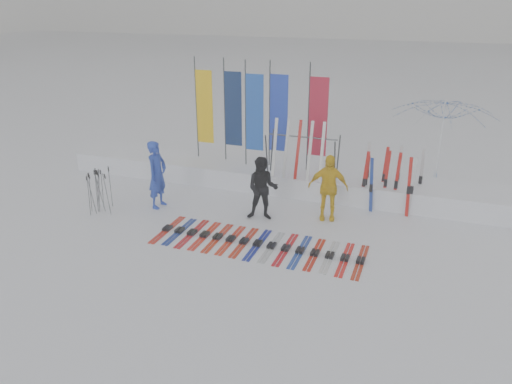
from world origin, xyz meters
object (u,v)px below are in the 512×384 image
at_px(ski_row, 258,244).
at_px(person_yellow, 328,187).
at_px(person_blue, 157,175).
at_px(tent_canopy, 439,144).
at_px(ski_rack, 302,150).
at_px(person_black, 263,189).

bearing_deg(ski_row, person_yellow, 59.58).
xyz_separation_m(person_blue, tent_canopy, (7.21, 4.20, 0.45)).
distance_m(person_blue, ski_row, 3.73).
height_order(person_blue, tent_canopy, tent_canopy).
xyz_separation_m(person_yellow, tent_canopy, (2.62, 3.41, 0.51)).
height_order(ski_row, ski_rack, ski_rack).
distance_m(person_black, ski_row, 1.73).
relative_size(person_blue, tent_canopy, 0.61).
bearing_deg(ski_row, tent_canopy, 55.00).
xyz_separation_m(person_blue, person_black, (2.99, 0.21, -0.10)).
bearing_deg(person_yellow, tent_canopy, 41.34).
bearing_deg(tent_canopy, ski_row, -125.00).
bearing_deg(person_black, tent_canopy, 31.04).
xyz_separation_m(person_yellow, ski_row, (-1.20, -2.05, -0.85)).
xyz_separation_m(person_yellow, ski_rack, (-1.07, 1.39, 0.50)).
relative_size(person_black, person_yellow, 0.96).
bearing_deg(person_yellow, ski_row, -131.54).
relative_size(person_yellow, ski_rack, 0.87).
relative_size(tent_canopy, ski_rack, 1.52).
bearing_deg(person_black, person_blue, 171.63).
height_order(person_black, person_yellow, person_yellow).
xyz_separation_m(person_black, ski_rack, (0.53, 1.97, 0.53)).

